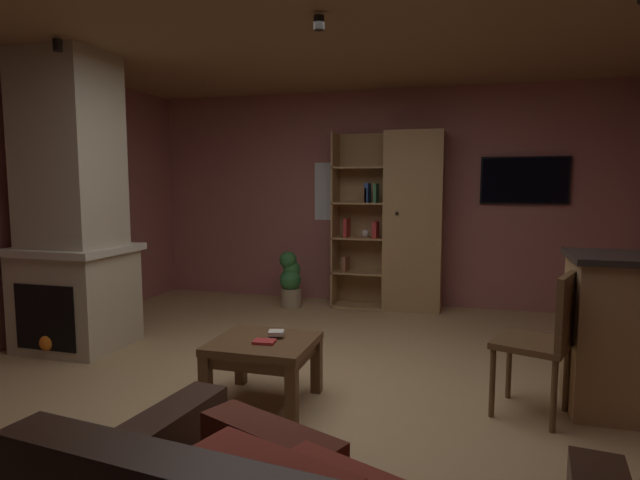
# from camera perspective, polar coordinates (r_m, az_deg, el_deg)

# --- Properties ---
(floor) EXTENTS (5.71, 6.13, 0.02)m
(floor) POSITION_cam_1_polar(r_m,az_deg,el_deg) (3.74, -1.75, -17.03)
(floor) COLOR tan
(floor) RESTS_ON ground
(wall_back) EXTENTS (5.83, 0.06, 2.57)m
(wall_back) POSITION_cam_1_polar(r_m,az_deg,el_deg) (6.46, 6.58, 4.56)
(wall_back) COLOR #9E5B56
(wall_back) RESTS_ON ground
(ceiling) EXTENTS (5.71, 6.13, 0.02)m
(ceiling) POSITION_cam_1_polar(r_m,az_deg,el_deg) (3.61, -1.90, 24.11)
(ceiling) COLOR #8E6B47
(window_pane_back) EXTENTS (0.70, 0.01, 0.71)m
(window_pane_back) POSITION_cam_1_polar(r_m,az_deg,el_deg) (6.52, 2.41, 5.25)
(window_pane_back) COLOR white
(stone_fireplace) EXTENTS (0.92, 0.83, 2.57)m
(stone_fireplace) POSITION_cam_1_polar(r_m,az_deg,el_deg) (5.11, -25.22, 2.17)
(stone_fireplace) COLOR #BCAD8E
(stone_fireplace) RESTS_ON ground
(bookshelf_cabinet) EXTENTS (1.26, 0.41, 2.05)m
(bookshelf_cabinet) POSITION_cam_1_polar(r_m,az_deg,el_deg) (6.15, 9.24, 1.94)
(bookshelf_cabinet) COLOR #A87F51
(bookshelf_cabinet) RESTS_ON ground
(coffee_table) EXTENTS (0.66, 0.61, 0.43)m
(coffee_table) POSITION_cam_1_polar(r_m,az_deg,el_deg) (3.60, -6.11, -11.97)
(coffee_table) COLOR brown
(coffee_table) RESTS_ON ground
(table_book_0) EXTENTS (0.15, 0.11, 0.02)m
(table_book_0) POSITION_cam_1_polar(r_m,az_deg,el_deg) (3.49, -6.04, -10.87)
(table_book_0) COLOR #B22D2D
(table_book_0) RESTS_ON coffee_table
(table_book_1) EXTENTS (0.12, 0.12, 0.03)m
(table_book_1) POSITION_cam_1_polar(r_m,az_deg,el_deg) (3.60, -4.75, -9.95)
(table_book_1) COLOR beige
(table_book_1) RESTS_ON coffee_table
(dining_chair) EXTENTS (0.54, 0.54, 0.92)m
(dining_chair) POSITION_cam_1_polar(r_m,az_deg,el_deg) (3.59, 23.18, -9.41)
(dining_chair) COLOR brown
(dining_chair) RESTS_ON ground
(potted_floor_plant) EXTENTS (0.26, 0.28, 0.66)m
(potted_floor_plant) POSITION_cam_1_polar(r_m,az_deg,el_deg) (6.25, -3.22, -4.25)
(potted_floor_plant) COLOR #9E896B
(potted_floor_plant) RESTS_ON ground
(wall_mounted_tv) EXTENTS (0.94, 0.06, 0.53)m
(wall_mounted_tv) POSITION_cam_1_polar(r_m,az_deg,el_deg) (6.33, 21.21, 6.03)
(wall_mounted_tv) COLOR black
(track_light_spot_0) EXTENTS (0.07, 0.07, 0.09)m
(track_light_spot_0) POSITION_cam_1_polar(r_m,az_deg,el_deg) (4.68, -26.48, 18.30)
(track_light_spot_0) COLOR black
(track_light_spot_1) EXTENTS (0.07, 0.07, 0.09)m
(track_light_spot_1) POSITION_cam_1_polar(r_m,az_deg,el_deg) (3.70, -0.11, 22.40)
(track_light_spot_1) COLOR black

